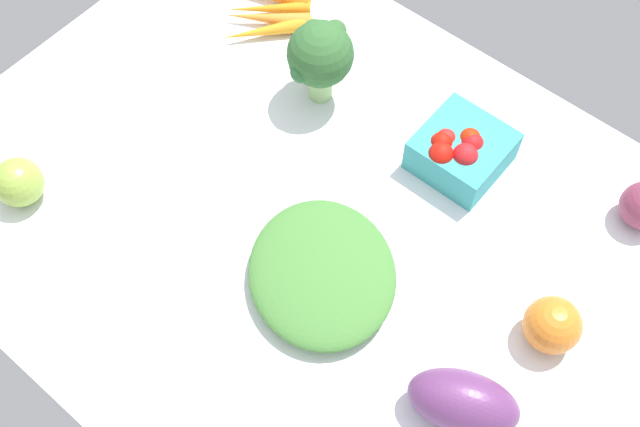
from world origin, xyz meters
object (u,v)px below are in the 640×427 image
(berry_basket, at_px, (461,150))
(leafy_greens_clump, at_px, (322,273))
(broccoli_head, at_px, (320,55))
(heirloom_tomato_orange, at_px, (552,325))
(heirloom_tomato_green, at_px, (18,182))
(carrot_bunch, at_px, (268,14))
(eggplant, at_px, (463,402))

(berry_basket, bearing_deg, leafy_greens_clump, -96.77)
(broccoli_head, bearing_deg, heirloom_tomato_orange, -14.16)
(heirloom_tomato_green, bearing_deg, broccoli_head, 63.58)
(heirloom_tomato_green, distance_m, carrot_bunch, 0.45)
(leafy_greens_clump, bearing_deg, heirloom_tomato_orange, 24.19)
(eggplant, bearing_deg, berry_basket, 101.72)
(berry_basket, xyz_separation_m, carrot_bunch, (-0.38, 0.03, -0.02))
(eggplant, distance_m, carrot_bunch, 0.66)
(leafy_greens_clump, xyz_separation_m, heirloom_tomato_orange, (0.26, 0.11, 0.01))
(berry_basket, height_order, leafy_greens_clump, berry_basket)
(broccoli_head, height_order, carrot_bunch, broccoli_head)
(berry_basket, distance_m, heirloom_tomato_orange, 0.26)
(leafy_greens_clump, bearing_deg, eggplant, -7.15)
(berry_basket, height_order, heirloom_tomato_orange, same)
(berry_basket, xyz_separation_m, broccoli_head, (-0.22, -0.03, 0.05))
(eggplant, bearing_deg, heirloom_tomato_orange, 55.64)
(heirloom_tomato_green, xyz_separation_m, leafy_greens_clump, (0.38, 0.16, -0.01))
(eggplant, height_order, heirloom_tomato_orange, eggplant)
(berry_basket, xyz_separation_m, heirloom_tomato_orange, (0.23, -0.14, 0.00))
(broccoli_head, distance_m, eggplant, 0.49)
(broccoli_head, height_order, leafy_greens_clump, broccoli_head)
(heirloom_tomato_green, bearing_deg, carrot_bunch, 85.26)
(heirloom_tomato_green, distance_m, heirloom_tomato_orange, 0.69)
(broccoli_head, bearing_deg, heirloom_tomato_green, -116.42)
(heirloom_tomato_green, bearing_deg, leafy_greens_clump, 22.22)
(carrot_bunch, bearing_deg, leafy_greens_clump, -39.68)
(carrot_bunch, xyz_separation_m, leafy_greens_clump, (0.35, -0.29, 0.01))
(berry_basket, bearing_deg, heirloom_tomato_green, -135.26)
(eggplant, relative_size, carrot_bunch, 0.77)
(heirloom_tomato_green, xyz_separation_m, eggplant, (0.61, 0.13, 0.00))
(eggplant, height_order, carrot_bunch, eggplant)
(berry_basket, height_order, eggplant, same)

